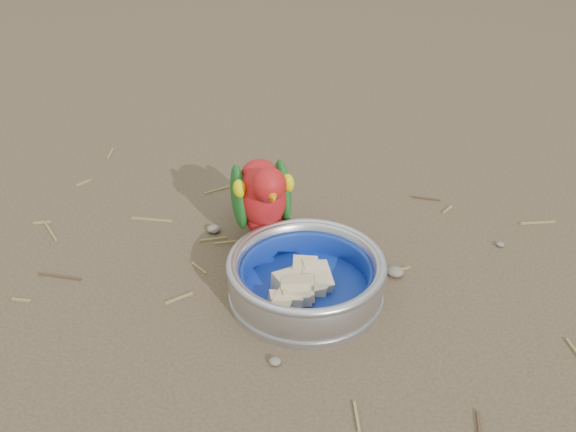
% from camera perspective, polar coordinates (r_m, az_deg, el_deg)
% --- Properties ---
extents(ground, '(60.00, 60.00, 0.00)m').
position_cam_1_polar(ground, '(0.86, -2.68, -8.09)').
color(ground, brown).
extents(food_bowl, '(0.21, 0.21, 0.02)m').
position_cam_1_polar(food_bowl, '(0.87, 1.60, -6.77)').
color(food_bowl, '#B2B2BA').
rests_on(food_bowl, ground).
extents(bowl_wall, '(0.21, 0.21, 0.04)m').
position_cam_1_polar(bowl_wall, '(0.86, 1.63, -5.21)').
color(bowl_wall, '#B2B2BA').
rests_on(bowl_wall, food_bowl).
extents(fruit_wedges, '(0.13, 0.13, 0.03)m').
position_cam_1_polar(fruit_wedges, '(0.86, 1.63, -5.58)').
color(fruit_wedges, '#D0B789').
rests_on(fruit_wedges, food_bowl).
extents(lory_parrot, '(0.17, 0.20, 0.15)m').
position_cam_1_polar(lory_parrot, '(0.94, -2.26, 1.08)').
color(lory_parrot, '#AB1416').
rests_on(lory_parrot, ground).
extents(ground_debris, '(0.90, 0.80, 0.01)m').
position_cam_1_polar(ground_debris, '(0.86, -0.89, -7.77)').
color(ground_debris, olive).
rests_on(ground_debris, ground).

